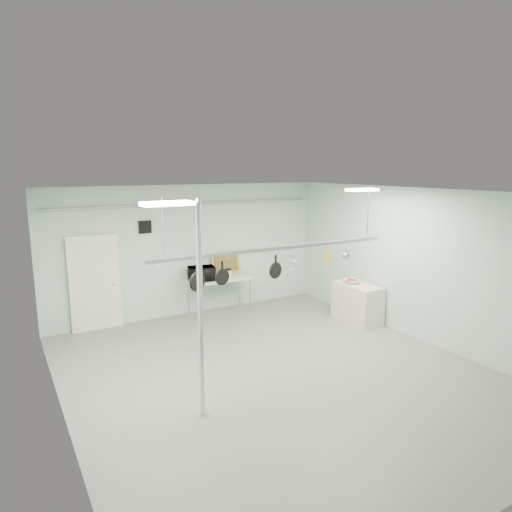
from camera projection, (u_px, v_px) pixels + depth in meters
floor at (277, 373)px, 8.14m from camera, size 8.00×8.00×0.00m
ceiling at (279, 193)px, 7.52m from camera, size 7.00×8.00×0.02m
back_wall at (190, 250)px, 11.21m from camera, size 7.00×0.02×3.20m
right_wall at (418, 265)px, 9.55m from camera, size 0.02×8.00×3.20m
door at (95, 284)px, 10.14m from camera, size 1.10×0.10×2.20m
wall_vent at (145, 227)px, 10.53m from camera, size 0.30×0.04×0.30m
conduit_pipe at (190, 204)px, 10.92m from camera, size 6.60×0.07×0.07m
chrome_pole at (200, 311)px, 6.48m from camera, size 0.08×0.08×3.20m
prep_table at (219, 281)px, 11.33m from camera, size 1.60×0.70×0.91m
side_cabinet at (357, 303)px, 10.79m from camera, size 0.60×1.20×0.90m
pot_rack at (279, 247)px, 8.06m from camera, size 4.80×0.06×1.00m
light_panel_left at (167, 204)px, 5.76m from camera, size 0.65×0.30×0.05m
light_panel_right at (362, 190)px, 9.22m from camera, size 0.65×0.30×0.05m
microwave at (202, 274)px, 11.04m from camera, size 0.69×0.54×0.34m
coffee_canister at (228, 274)px, 11.38m from camera, size 0.17×0.17×0.18m
painting_large at (226, 263)px, 11.67m from camera, size 0.78×0.14×0.58m
painting_small at (234, 268)px, 11.83m from camera, size 0.30×0.09×0.25m
fruit_bowl at (352, 281)px, 10.81m from camera, size 0.43×0.43×0.09m
skillet_left at (197, 277)px, 7.36m from camera, size 0.33×0.16×0.43m
skillet_mid at (222, 273)px, 7.58m from camera, size 0.29×0.10×0.40m
skillet_right at (276, 266)px, 8.10m from camera, size 0.31×0.13×0.41m
whisk at (292, 263)px, 8.27m from camera, size 0.23×0.23×0.35m
grater at (328, 255)px, 8.66m from camera, size 0.10×0.05×0.25m
saucepan at (346, 253)px, 8.89m from camera, size 0.13×0.09×0.23m
fruit_cluster at (352, 280)px, 10.80m from camera, size 0.24×0.24×0.09m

